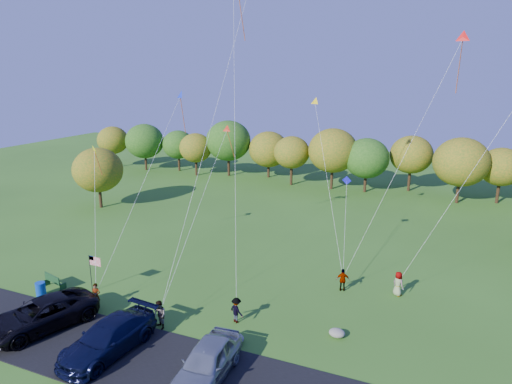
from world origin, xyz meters
TOP-DOWN VIEW (x-y plane):
  - ground at (0.00, 0.00)m, footprint 140.00×140.00m
  - asphalt_lane at (0.00, -4.00)m, footprint 44.00×6.00m
  - treeline at (0.06, 35.80)m, footprint 76.03×27.28m
  - minivan_dark at (-7.41, -3.66)m, footprint 5.01×7.14m
  - minivan_navy at (-1.97, -4.05)m, footprint 3.10×6.37m
  - minivan_silver at (4.13, -3.82)m, footprint 2.53×5.54m
  - flyer_a at (-6.19, -0.34)m, footprint 0.70×0.54m
  - flyer_b at (-0.84, -0.80)m, footprint 1.10×1.03m
  - flyer_c at (3.15, 1.69)m, footprint 1.22×0.99m
  - flyer_d at (8.31, 8.52)m, footprint 1.05×0.65m
  - flyer_e at (12.02, 9.34)m, footprint 1.02×0.97m
  - park_bench at (-11.11, 0.69)m, footprint 1.86×0.74m
  - trash_barrel at (-10.93, -0.59)m, footprint 0.67×0.67m
  - flag_assembly at (-7.85, 1.38)m, footprint 1.02×0.66m
  - boulder_near at (4.03, -0.35)m, footprint 1.10×0.86m
  - boulder_far at (9.34, 2.56)m, footprint 0.96×0.80m
  - kites_aloft at (1.49, 13.02)m, footprint 30.07×10.94m

SIDE VIEW (x-z plane):
  - ground at x=0.00m, z-range 0.00..0.00m
  - asphalt_lane at x=0.00m, z-range 0.00..0.06m
  - boulder_far at x=9.34m, z-range 0.00..0.50m
  - boulder_near at x=4.03m, z-range 0.00..0.55m
  - trash_barrel at x=-10.93m, z-range 0.00..1.00m
  - park_bench at x=-11.11m, z-range 0.04..1.08m
  - flyer_c at x=3.15m, z-range 0.00..1.64m
  - flyer_d at x=8.31m, z-range 0.00..1.66m
  - flyer_a at x=-6.19m, z-range 0.00..1.72m
  - flyer_e at x=12.02m, z-range 0.00..1.76m
  - flyer_b at x=-0.84m, z-range 0.00..1.81m
  - minivan_navy at x=-1.97m, z-range 0.06..1.84m
  - minivan_dark at x=-7.41m, z-range 0.06..1.87m
  - minivan_silver at x=4.13m, z-range 0.06..1.90m
  - flag_assembly at x=-7.85m, z-range 0.71..3.48m
  - treeline at x=0.06m, z-range 0.68..8.56m
  - kites_aloft at x=1.49m, z-range 7.66..28.05m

